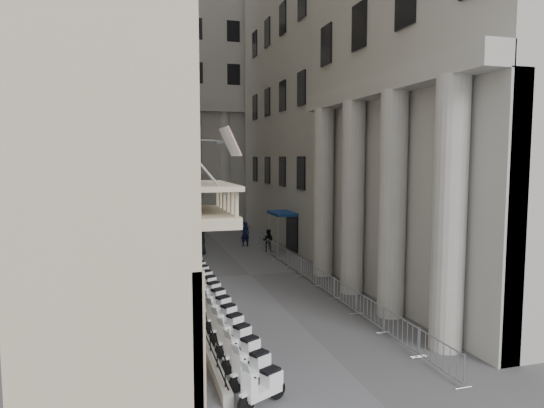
{
  "coord_description": "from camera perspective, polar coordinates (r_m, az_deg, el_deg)",
  "views": [
    {
      "loc": [
        -6.77,
        -8.94,
        7.07
      ],
      "look_at": [
        0.78,
        17.14,
        4.5
      ],
      "focal_mm": 32.0,
      "sensor_mm": 36.0,
      "label": 1
    }
  ],
  "objects": [
    {
      "name": "far_building",
      "position": [
        57.88,
        -9.54,
        13.21
      ],
      "size": [
        22.0,
        10.0,
        30.0
      ],
      "primitive_type": "cube",
      "color": "#A9A79F",
      "rests_on": "ground"
    },
    {
      "name": "security_tent",
      "position": [
        35.44,
        -10.92,
        -1.23
      ],
      "size": [
        4.46,
        4.46,
        3.63
      ],
      "color": "white",
      "rests_on": "ground"
    },
    {
      "name": "barrier_6",
      "position": [
        30.72,
        2.63,
        -7.9
      ],
      "size": [
        0.6,
        2.4,
        1.1
      ],
      "primitive_type": null,
      "color": "#A6A9AE",
      "rests_on": "ground"
    },
    {
      "name": "barrier_1",
      "position": [
        19.82,
        14.8,
        -15.69
      ],
      "size": [
        0.6,
        2.4,
        1.1
      ],
      "primitive_type": null,
      "color": "#A6A9AE",
      "rests_on": "ground"
    },
    {
      "name": "scooter_2",
      "position": [
        17.29,
        -3.43,
        -18.75
      ],
      "size": [
        1.5,
        1.14,
        1.5
      ],
      "primitive_type": null,
      "rotation": [
        0.0,
        0.0,
        2.04
      ],
      "color": "white",
      "rests_on": "ground"
    },
    {
      "name": "iron_fence",
      "position": [
        27.96,
        -10.7,
        -9.33
      ],
      "size": [
        0.3,
        28.0,
        1.4
      ],
      "primitive_type": null,
      "color": "black",
      "rests_on": "ground"
    },
    {
      "name": "blue_awning",
      "position": [
        37.28,
        1.19,
        -5.52
      ],
      "size": [
        1.6,
        3.0,
        3.0
      ],
      "primitive_type": null,
      "color": "navy",
      "rests_on": "ground"
    },
    {
      "name": "scooter_3",
      "position": [
        18.44,
        -4.35,
        -17.16
      ],
      "size": [
        1.5,
        1.14,
        1.5
      ],
      "primitive_type": null,
      "rotation": [
        0.0,
        0.0,
        2.04
      ],
      "color": "white",
      "rests_on": "ground"
    },
    {
      "name": "scooter_1",
      "position": [
        16.16,
        -2.36,
        -20.56
      ],
      "size": [
        1.5,
        1.14,
        1.5
      ],
      "primitive_type": null,
      "rotation": [
        0.0,
        0.0,
        2.04
      ],
      "color": "white",
      "rests_on": "ground"
    },
    {
      "name": "scooter_7",
      "position": [
        23.19,
        -7.01,
        -12.39
      ],
      "size": [
        1.5,
        1.14,
        1.5
      ],
      "primitive_type": null,
      "rotation": [
        0.0,
        0.0,
        2.04
      ],
      "color": "white",
      "rests_on": "ground"
    },
    {
      "name": "scooter_11",
      "position": [
        28.07,
        -8.71,
        -9.24
      ],
      "size": [
        1.5,
        1.14,
        1.5
      ],
      "primitive_type": null,
      "rotation": [
        0.0,
        0.0,
        2.04
      ],
      "color": "white",
      "rests_on": "ground"
    },
    {
      "name": "pedestrian_a",
      "position": [
        39.05,
        -3.19,
        -3.55
      ],
      "size": [
        0.75,
        0.51,
        1.99
      ],
      "primitive_type": "imported",
      "rotation": [
        0.0,
        0.0,
        3.19
      ],
      "color": "black",
      "rests_on": "ground"
    },
    {
      "name": "scooter_8",
      "position": [
        24.4,
        -7.5,
        -11.49
      ],
      "size": [
        1.5,
        1.14,
        1.5
      ],
      "primitive_type": null,
      "rotation": [
        0.0,
        0.0,
        2.04
      ],
      "color": "white",
      "rests_on": "ground"
    },
    {
      "name": "scooter_13",
      "position": [
        30.54,
        -9.34,
        -8.05
      ],
      "size": [
        1.5,
        1.14,
        1.5
      ],
      "primitive_type": null,
      "rotation": [
        0.0,
        0.0,
        2.04
      ],
      "color": "white",
      "rests_on": "ground"
    },
    {
      "name": "pedestrian_b",
      "position": [
        36.68,
        -0.47,
        -4.33
      ],
      "size": [
        1.05,
        0.97,
        1.73
      ],
      "primitive_type": "imported",
      "rotation": [
        0.0,
        0.0,
        2.67
      ],
      "color": "black",
      "rests_on": "ground"
    },
    {
      "name": "scooter_10",
      "position": [
        26.84,
        -8.34,
        -9.92
      ],
      "size": [
        1.5,
        1.14,
        1.5
      ],
      "primitive_type": null,
      "rotation": [
        0.0,
        0.0,
        2.04
      ],
      "color": "white",
      "rests_on": "ground"
    },
    {
      "name": "barrier_8",
      "position": [
        35.38,
        0.01,
        -6.12
      ],
      "size": [
        0.6,
        2.4,
        1.1
      ],
      "primitive_type": null,
      "color": "#A6A9AE",
      "rests_on": "ground"
    },
    {
      "name": "scooter_6",
      "position": [
        21.98,
        -6.47,
        -13.39
      ],
      "size": [
        1.5,
        1.14,
        1.5
      ],
      "primitive_type": null,
      "rotation": [
        0.0,
        0.0,
        2.04
      ],
      "color": "white",
      "rests_on": "ground"
    },
    {
      "name": "info_kiosk",
      "position": [
        32.91,
        -11.43,
        -5.48
      ],
      "size": [
        0.48,
        0.89,
        1.81
      ],
      "rotation": [
        0.0,
        0.0,
        -0.28
      ],
      "color": "black",
      "rests_on": "ground"
    },
    {
      "name": "barrier_2",
      "position": [
        21.86,
        11.33,
        -13.57
      ],
      "size": [
        0.6,
        2.4,
        1.1
      ],
      "primitive_type": null,
      "color": "#A6A9AE",
      "rests_on": "ground"
    },
    {
      "name": "barrier_3",
      "position": [
        23.99,
        8.52,
        -11.79
      ],
      "size": [
        0.6,
        2.4,
        1.1
      ],
      "primitive_type": null,
      "color": "#A6A9AE",
      "rests_on": "ground"
    },
    {
      "name": "barrier_5",
      "position": [
        28.44,
        4.27,
        -9.0
      ],
      "size": [
        0.6,
        2.4,
        1.1
      ],
      "primitive_type": null,
      "color": "#A6A9AE",
      "rests_on": "ground"
    },
    {
      "name": "street_lamp",
      "position": [
        25.99,
        -9.79,
        0.32
      ],
      "size": [
        2.45,
        1.23,
        8.07
      ],
      "rotation": [
        0.0,
        0.0,
        0.42
      ],
      "color": "gray",
      "rests_on": "ground"
    },
    {
      "name": "scooter_12",
      "position": [
        29.3,
        -9.04,
        -8.62
      ],
      "size": [
        1.5,
        1.14,
        1.5
      ],
      "primitive_type": null,
      "rotation": [
        0.0,
        0.0,
        2.04
      ],
      "color": "white",
      "rests_on": "ground"
    },
    {
      "name": "scooter_0",
      "position": [
        15.05,
        -1.1,
        -22.63
      ],
      "size": [
        1.5,
        1.14,
        1.5
      ],
      "primitive_type": null,
      "rotation": [
        0.0,
        0.0,
        2.04
      ],
      "color": "white",
      "rests_on": "ground"
    },
    {
      "name": "scooter_4",
      "position": [
        19.61,
        -5.15,
        -15.75
      ],
      "size": [
        1.5,
        1.14,
        1.5
      ],
      "primitive_type": null,
      "rotation": [
        0.0,
        0.0,
        2.04
      ],
      "color": "white",
      "rests_on": "ground"
    },
    {
      "name": "scooter_9",
      "position": [
        25.62,
        -7.94,
        -10.67
      ],
      "size": [
        1.5,
        1.14,
        1.5
      ],
      "primitive_type": null,
      "rotation": [
        0.0,
        0.0,
        2.04
      ],
      "color": "white",
      "rests_on": "ground"
    },
    {
      "name": "scooter_5",
      "position": [
        20.79,
        -5.85,
        -14.51
      ],
      "size": [
        1.5,
        1.14,
        1.5
      ],
      "primitive_type": null,
      "rotation": [
        0.0,
        0.0,
        2.04
      ],
      "color": "white",
      "rests_on": "ground"
    },
    {
      "name": "pedestrian_c",
      "position": [
        36.01,
        -8.33,
        -4.42
      ],
      "size": [
        1.11,
        1.07,
        1.92
      ],
      "primitive_type": "imported",
      "rotation": [
        0.0,
        0.0,
        3.84
      ],
      "color": "black",
      "rests_on": "ground"
    },
    {
      "name": "scooter_15",
      "position": [
        33.03,
        -9.87,
        -7.03
      ],
      "size": [
        1.5,
        1.14,
        1.5
      ],
      "primitive_type": null,
      "rotation": [
        0.0,
        0.0,
        2.04
      ],
      "color": "white",
      "rests_on": "ground"
    },
    {
      "name": "scooter_14",
      "position": [
        31.78,
        -9.62,
        -7.52
      ],
      "size": [
        1.5,
        1.14,
        1.5
      ],
      "primitive_type": null,
      "rotation": [
        0.0,
        0.0,
        2.04
      ],
      "color": "white",
      "rests_on": "ground"
    },
    {
      "name": "flag",
      "position": [
        15.87,
        -4.72,
        -21.07
      ],
      "size": [
        1.0,
        1.4,
        8.2
      ],
      "primitive_type": null,
      "color": "#9E0C11",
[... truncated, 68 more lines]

